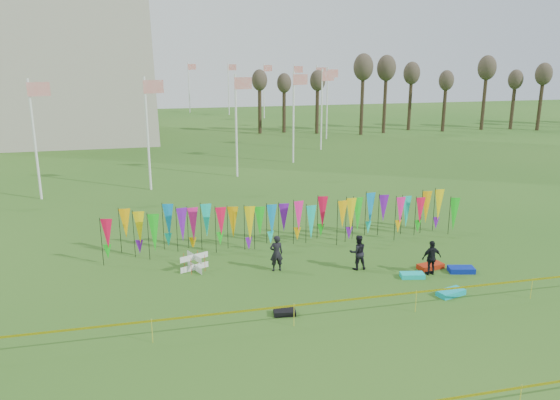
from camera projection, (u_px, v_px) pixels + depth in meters
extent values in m
plane|color=#265618|center=(334.00, 307.00, 21.29)|extent=(160.00, 160.00, 0.00)
cylinder|color=white|center=(316.00, 98.00, 68.43)|extent=(0.16, 0.16, 8.00)
plane|color=red|center=(321.00, 71.00, 67.69)|extent=(1.40, 0.00, 1.40)
cylinder|color=white|center=(294.00, 94.00, 75.01)|extent=(0.16, 0.16, 8.00)
plane|color=red|center=(298.00, 69.00, 74.28)|extent=(1.40, 0.00, 1.40)
cylinder|color=white|center=(264.00, 91.00, 80.72)|extent=(0.16, 0.16, 8.00)
plane|color=red|center=(268.00, 68.00, 79.99)|extent=(1.40, 0.00, 1.40)
cylinder|color=white|center=(229.00, 89.00, 85.16)|extent=(0.16, 0.16, 8.00)
plane|color=red|center=(232.00, 67.00, 84.43)|extent=(1.40, 0.00, 1.40)
cylinder|color=white|center=(189.00, 88.00, 88.03)|extent=(0.16, 0.16, 8.00)
plane|color=red|center=(192.00, 67.00, 87.30)|extent=(1.40, 0.00, 1.40)
cylinder|color=white|center=(146.00, 87.00, 89.14)|extent=(0.16, 0.16, 8.00)
plane|color=red|center=(149.00, 67.00, 88.41)|extent=(1.40, 0.00, 1.40)
cylinder|color=white|center=(100.00, 88.00, 88.40)|extent=(0.16, 0.16, 8.00)
plane|color=red|center=(102.00, 67.00, 87.67)|extent=(1.40, 0.00, 1.40)
cylinder|color=white|center=(52.00, 89.00, 85.88)|extent=(0.16, 0.16, 8.00)
plane|color=red|center=(53.00, 67.00, 85.15)|extent=(1.40, 0.00, 1.40)
cylinder|color=white|center=(1.00, 91.00, 81.74)|extent=(0.16, 0.16, 8.00)
plane|color=red|center=(2.00, 68.00, 81.01)|extent=(1.40, 0.00, 1.40)
cylinder|color=white|center=(35.00, 140.00, 35.86)|extent=(0.16, 0.16, 8.00)
plane|color=red|center=(39.00, 89.00, 35.13)|extent=(1.40, 0.00, 1.40)
cylinder|color=white|center=(148.00, 135.00, 38.38)|extent=(0.16, 0.16, 8.00)
plane|color=red|center=(153.00, 87.00, 37.65)|extent=(1.40, 0.00, 1.40)
cylinder|color=white|center=(236.00, 126.00, 42.53)|extent=(0.16, 0.16, 8.00)
plane|color=red|center=(243.00, 83.00, 41.79)|extent=(1.40, 0.00, 1.40)
cylinder|color=white|center=(293.00, 118.00, 48.00)|extent=(0.16, 0.16, 8.00)
plane|color=red|center=(300.00, 80.00, 47.27)|extent=(1.40, 0.00, 1.40)
cylinder|color=white|center=(322.00, 110.00, 54.45)|extent=(0.16, 0.16, 8.00)
plane|color=red|center=(328.00, 76.00, 53.71)|extent=(1.40, 0.00, 1.40)
cylinder|color=white|center=(327.00, 103.00, 61.41)|extent=(0.16, 0.16, 8.00)
plane|color=red|center=(333.00, 73.00, 60.68)|extent=(1.40, 0.00, 1.40)
cylinder|color=black|center=(104.00, 237.00, 25.92)|extent=(0.03, 0.03, 2.24)
cone|color=#F60D3E|center=(110.00, 232.00, 25.92)|extent=(0.64, 0.64, 1.60)
cylinder|color=black|center=(119.00, 236.00, 26.07)|extent=(0.03, 0.03, 2.24)
cone|color=#F8AC07|center=(125.00, 231.00, 26.07)|extent=(0.64, 0.64, 1.60)
cylinder|color=black|center=(133.00, 235.00, 26.22)|extent=(0.03, 0.03, 2.24)
cone|color=yellow|center=(139.00, 230.00, 26.22)|extent=(0.64, 0.64, 1.60)
cylinder|color=black|center=(148.00, 234.00, 26.37)|extent=(0.03, 0.03, 2.24)
cone|color=#16C71B|center=(153.00, 229.00, 26.37)|extent=(0.64, 0.64, 1.60)
cylinder|color=black|center=(162.00, 233.00, 26.52)|extent=(0.03, 0.03, 2.24)
cone|color=#0C89D6|center=(167.00, 228.00, 26.52)|extent=(0.64, 0.64, 1.60)
cylinder|color=black|center=(175.00, 232.00, 26.67)|extent=(0.03, 0.03, 2.24)
cone|color=#7114B3|center=(181.00, 227.00, 26.67)|extent=(0.64, 0.64, 1.60)
cylinder|color=black|center=(189.00, 231.00, 26.82)|extent=(0.03, 0.03, 2.24)
cone|color=#FD1C89|center=(195.00, 226.00, 26.82)|extent=(0.64, 0.64, 1.60)
cylinder|color=black|center=(203.00, 230.00, 26.97)|extent=(0.03, 0.03, 2.24)
cone|color=#0DC9B3|center=(208.00, 225.00, 26.97)|extent=(0.64, 0.64, 1.60)
cylinder|color=black|center=(216.00, 229.00, 27.12)|extent=(0.03, 0.03, 2.24)
cone|color=#F60D3E|center=(222.00, 224.00, 27.12)|extent=(0.64, 0.64, 1.60)
cylinder|color=black|center=(230.00, 228.00, 27.27)|extent=(0.03, 0.03, 2.24)
cone|color=#F8AC07|center=(235.00, 223.00, 27.27)|extent=(0.64, 0.64, 1.60)
cylinder|color=black|center=(243.00, 227.00, 27.42)|extent=(0.03, 0.03, 2.24)
cone|color=yellow|center=(248.00, 222.00, 27.42)|extent=(0.64, 0.64, 1.60)
cylinder|color=black|center=(256.00, 226.00, 27.57)|extent=(0.03, 0.03, 2.24)
cone|color=#16C71B|center=(261.00, 221.00, 27.57)|extent=(0.64, 0.64, 1.60)
cylinder|color=black|center=(269.00, 225.00, 27.72)|extent=(0.03, 0.03, 2.24)
cone|color=#0C89D6|center=(274.00, 220.00, 27.72)|extent=(0.64, 0.64, 1.60)
cylinder|color=black|center=(281.00, 224.00, 27.87)|extent=(0.03, 0.03, 2.24)
cone|color=#7114B3|center=(287.00, 219.00, 27.87)|extent=(0.64, 0.64, 1.60)
cylinder|color=black|center=(294.00, 223.00, 28.02)|extent=(0.03, 0.03, 2.24)
cone|color=#FD1C89|center=(299.00, 218.00, 28.02)|extent=(0.64, 0.64, 1.60)
cylinder|color=black|center=(306.00, 222.00, 28.17)|extent=(0.03, 0.03, 2.24)
cone|color=#0DC9B3|center=(312.00, 217.00, 28.17)|extent=(0.64, 0.64, 1.60)
cylinder|color=black|center=(319.00, 221.00, 28.32)|extent=(0.03, 0.03, 2.24)
cone|color=#F60D3E|center=(324.00, 217.00, 28.32)|extent=(0.64, 0.64, 1.60)
cylinder|color=black|center=(331.00, 220.00, 28.47)|extent=(0.03, 0.03, 2.24)
cone|color=#F8AC07|center=(336.00, 216.00, 28.47)|extent=(0.64, 0.64, 1.60)
cylinder|color=black|center=(343.00, 220.00, 28.62)|extent=(0.03, 0.03, 2.24)
cone|color=yellow|center=(348.00, 215.00, 28.62)|extent=(0.64, 0.64, 1.60)
cylinder|color=black|center=(355.00, 219.00, 28.77)|extent=(0.03, 0.03, 2.24)
cone|color=#16C71B|center=(360.00, 214.00, 28.77)|extent=(0.64, 0.64, 1.60)
cylinder|color=black|center=(367.00, 218.00, 28.92)|extent=(0.03, 0.03, 2.24)
cone|color=#0C89D6|center=(372.00, 213.00, 28.92)|extent=(0.64, 0.64, 1.60)
cylinder|color=black|center=(378.00, 217.00, 29.07)|extent=(0.03, 0.03, 2.24)
cone|color=#7114B3|center=(383.00, 212.00, 29.07)|extent=(0.64, 0.64, 1.60)
cylinder|color=black|center=(390.00, 216.00, 29.22)|extent=(0.03, 0.03, 2.24)
cone|color=#FD1C89|center=(395.00, 212.00, 29.22)|extent=(0.64, 0.64, 1.60)
cylinder|color=black|center=(401.00, 215.00, 29.37)|extent=(0.03, 0.03, 2.24)
cone|color=#0DC9B3|center=(406.00, 211.00, 29.37)|extent=(0.64, 0.64, 1.60)
cylinder|color=black|center=(413.00, 214.00, 29.52)|extent=(0.03, 0.03, 2.24)
cone|color=#F60D3E|center=(418.00, 210.00, 29.52)|extent=(0.64, 0.64, 1.60)
cylinder|color=black|center=(424.00, 214.00, 29.67)|extent=(0.03, 0.03, 2.24)
cone|color=#F8AC07|center=(429.00, 209.00, 29.67)|extent=(0.64, 0.64, 1.60)
cylinder|color=black|center=(435.00, 213.00, 29.82)|extent=(0.03, 0.03, 2.24)
cone|color=yellow|center=(440.00, 208.00, 29.82)|extent=(0.64, 0.64, 1.60)
cylinder|color=black|center=(446.00, 212.00, 29.97)|extent=(0.03, 0.03, 2.24)
cone|color=#16C71B|center=(451.00, 208.00, 29.97)|extent=(0.64, 0.64, 1.60)
cube|color=#E5E104|center=(345.00, 300.00, 20.03)|extent=(26.00, 0.01, 0.08)
cylinder|color=gold|center=(150.00, 331.00, 18.55)|extent=(0.02, 0.02, 0.90)
cylinder|color=gold|center=(292.00, 315.00, 19.68)|extent=(0.02, 0.02, 0.90)
cylinder|color=gold|center=(419.00, 301.00, 20.80)|extent=(0.02, 0.02, 0.90)
cylinder|color=gold|center=(532.00, 288.00, 21.93)|extent=(0.02, 0.02, 0.90)
cylinder|color=gold|center=(525.00, 398.00, 14.96)|extent=(0.02, 0.02, 0.90)
cylinder|color=#3B2E1D|center=(260.00, 109.00, 63.08)|extent=(0.44, 0.44, 6.40)
ellipsoid|color=#443A2D|center=(260.00, 80.00, 62.20)|extent=(1.92, 1.92, 2.56)
cylinder|color=#3B2E1D|center=(294.00, 108.00, 63.98)|extent=(0.44, 0.44, 6.40)
ellipsoid|color=#443A2D|center=(294.00, 79.00, 63.10)|extent=(1.92, 1.92, 2.56)
cylinder|color=#3B2E1D|center=(326.00, 108.00, 64.88)|extent=(0.44, 0.44, 6.40)
ellipsoid|color=#443A2D|center=(327.00, 79.00, 64.00)|extent=(1.92, 1.92, 2.56)
cylinder|color=#3B2E1D|center=(358.00, 107.00, 65.78)|extent=(0.44, 0.44, 6.40)
ellipsoid|color=#443A2D|center=(359.00, 78.00, 64.90)|extent=(1.92, 1.92, 2.56)
cylinder|color=#3B2E1D|center=(388.00, 106.00, 66.68)|extent=(0.44, 0.44, 6.40)
ellipsoid|color=#443A2D|center=(390.00, 78.00, 65.80)|extent=(1.92, 1.92, 2.56)
cylinder|color=#3B2E1D|center=(418.00, 105.00, 67.58)|extent=(0.44, 0.44, 6.40)
ellipsoid|color=#443A2D|center=(420.00, 78.00, 66.70)|extent=(1.92, 1.92, 2.56)
cylinder|color=#3B2E1D|center=(447.00, 105.00, 68.48)|extent=(0.44, 0.44, 6.40)
ellipsoid|color=#443A2D|center=(449.00, 77.00, 67.60)|extent=(1.92, 1.92, 2.56)
cylinder|color=#3B2E1D|center=(476.00, 104.00, 69.38)|extent=(0.44, 0.44, 6.40)
ellipsoid|color=#443A2D|center=(478.00, 77.00, 68.49)|extent=(1.92, 1.92, 2.56)
cylinder|color=#3B2E1D|center=(503.00, 103.00, 70.28)|extent=(0.44, 0.44, 6.40)
ellipsoid|color=#443A2D|center=(506.00, 77.00, 69.39)|extent=(1.92, 1.92, 2.56)
cylinder|color=#3B2E1D|center=(530.00, 103.00, 71.18)|extent=(0.44, 0.44, 6.40)
ellipsoid|color=#443A2D|center=(533.00, 76.00, 70.29)|extent=(1.92, 1.92, 2.56)
cylinder|color=#3B2E1D|center=(556.00, 102.00, 72.07)|extent=(0.44, 0.44, 6.40)
ellipsoid|color=#443A2D|center=(560.00, 76.00, 71.19)|extent=(1.92, 1.92, 2.56)
cylinder|color=red|center=(187.00, 266.00, 24.37)|extent=(0.02, 0.02, 0.79)
cylinder|color=red|center=(203.00, 264.00, 24.52)|extent=(0.02, 0.02, 0.79)
cylinder|color=red|center=(186.00, 260.00, 25.02)|extent=(0.02, 0.02, 0.79)
cylinder|color=red|center=(201.00, 259.00, 25.17)|extent=(0.02, 0.02, 0.79)
imported|color=black|center=(276.00, 253.00, 24.64)|extent=(0.62, 0.46, 1.68)
imported|color=black|center=(358.00, 252.00, 24.82)|extent=(0.81, 0.51, 1.63)
imported|color=black|center=(432.00, 258.00, 24.22)|extent=(0.95, 0.57, 1.58)
cube|color=#0ED3CC|center=(412.00, 275.00, 24.06)|extent=(1.11, 0.70, 0.21)
cube|color=#0924A0|center=(461.00, 270.00, 24.65)|extent=(1.24, 0.83, 0.24)
cube|color=#B5250C|center=(430.00, 266.00, 25.07)|extent=(1.29, 0.78, 0.22)
cube|color=black|center=(285.00, 312.00, 20.66)|extent=(0.89, 0.59, 0.19)
cube|color=#0DB4C3|center=(451.00, 293.00, 22.31)|extent=(1.27, 0.84, 0.22)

